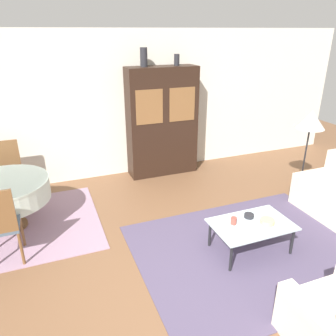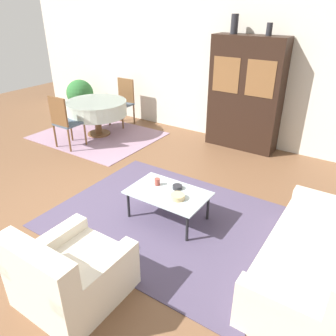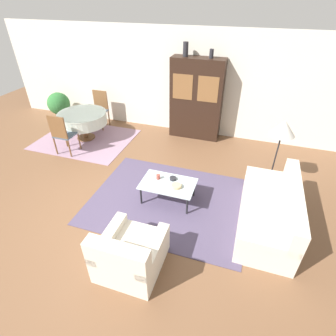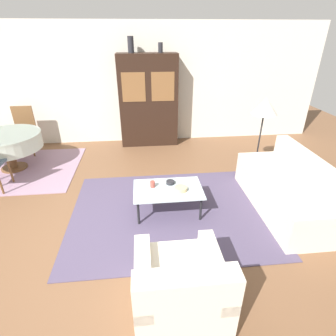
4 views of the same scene
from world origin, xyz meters
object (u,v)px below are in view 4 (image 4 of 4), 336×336
object	(u,v)px
dining_table	(7,142)
bowl	(181,189)
coffee_table	(168,191)
vase_tall	(131,44)
vase_short	(160,48)
couch	(289,191)
armchair	(180,288)
cup	(153,184)
display_cabinet	(149,101)
dining_chair_far	(24,128)
bowl_small	(170,182)
floor_lamp	(265,108)

from	to	relation	value
dining_table	bowl	bearing A→B (deg)	-29.79
dining_table	coffee_table	bearing A→B (deg)	-30.37
vase_tall	dining_table	bearing A→B (deg)	-155.76
vase_short	couch	bearing A→B (deg)	-59.53
dining_table	vase_short	distance (m)	3.63
armchair	cup	size ratio (longest dim) A/B	9.62
coffee_table	vase_short	xyz separation A→B (m)	(0.13, 2.83, 1.80)
display_cabinet	cup	xyz separation A→B (m)	(-0.06, -2.75, -0.58)
armchair	cup	world-z (taller)	armchair
armchair	cup	distance (m)	1.69
vase_tall	vase_short	xyz separation A→B (m)	(0.62, -0.00, -0.06)
dining_chair_far	bowl_small	bearing A→B (deg)	140.85
dining_table	vase_tall	size ratio (longest dim) A/B	3.89
bowl_small	floor_lamp	bearing A→B (deg)	29.39
vase_tall	armchair	bearing A→B (deg)	-84.25
coffee_table	vase_tall	bearing A→B (deg)	99.87
coffee_table	vase_short	world-z (taller)	vase_short
couch	armchair	xyz separation A→B (m)	(-1.90, -1.51, -0.00)
dining_table	floor_lamp	world-z (taller)	floor_lamp
coffee_table	dining_chair_far	xyz separation A→B (m)	(-2.94, 2.58, 0.21)
couch	bowl_small	world-z (taller)	couch
armchair	floor_lamp	bearing A→B (deg)	55.40
display_cabinet	floor_lamp	distance (m)	2.63
bowl_small	armchair	bearing A→B (deg)	-93.20
bowl_small	vase_tall	size ratio (longest dim) A/B	0.39
dining_table	vase_short	xyz separation A→B (m)	(3.08, 1.10, 1.58)
display_cabinet	dining_table	xyz separation A→B (m)	(-2.78, -1.10, -0.45)
coffee_table	vase_short	distance (m)	3.35
cup	vase_short	size ratio (longest dim) A/B	0.47
armchair	bowl_small	xyz separation A→B (m)	(0.10, 1.74, 0.14)
dining_chair_far	vase_tall	distance (m)	2.96
display_cabinet	vase_tall	xyz separation A→B (m)	(-0.33, 0.00, 1.19)
bowl	bowl_small	size ratio (longest dim) A/B	1.43
floor_lamp	bowl_small	size ratio (longest dim) A/B	11.29
dining_table	dining_chair_far	size ratio (longest dim) A/B	1.23
coffee_table	floor_lamp	bearing A→B (deg)	31.99
dining_chair_far	floor_lamp	bearing A→B (deg)	163.52
bowl_small	vase_tall	world-z (taller)	vase_tall
armchair	coffee_table	distance (m)	1.60
cup	bowl_small	size ratio (longest dim) A/B	0.75
dining_table	vase_tall	xyz separation A→B (m)	(2.45, 1.10, 1.64)
couch	bowl_small	distance (m)	1.82
floor_lamp	bowl_small	xyz separation A→B (m)	(-1.81, -1.02, -0.82)
display_cabinet	bowl	distance (m)	2.97
couch	bowl	xyz separation A→B (m)	(-1.67, 0.03, 0.14)
vase_tall	vase_short	size ratio (longest dim) A/B	1.60
dining_chair_far	vase_short	world-z (taller)	vase_short
couch	vase_short	xyz separation A→B (m)	(-1.72, 2.92, 1.87)
floor_lamp	bowl	bearing A→B (deg)	-143.81
display_cabinet	dining_chair_far	world-z (taller)	display_cabinet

